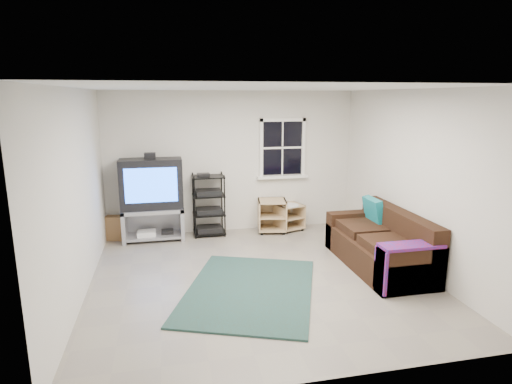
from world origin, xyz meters
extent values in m
plane|color=gray|center=(0.00, 0.00, 0.00)|extent=(4.60, 4.60, 0.00)
plane|color=white|center=(0.00, 0.00, 2.60)|extent=(4.60, 4.60, 0.00)
plane|color=beige|center=(0.00, 2.30, 1.30)|extent=(4.60, 0.00, 4.60)
plane|color=beige|center=(0.00, -2.30, 1.30)|extent=(4.60, 0.00, 4.60)
plane|color=beige|center=(-2.30, 0.00, 1.30)|extent=(0.00, 4.60, 4.60)
plane|color=beige|center=(2.30, 0.00, 1.30)|extent=(0.00, 4.60, 4.60)
cube|color=black|center=(0.95, 2.28, 1.55)|extent=(0.80, 0.01, 1.02)
cube|color=white|center=(0.95, 2.26, 2.07)|extent=(0.88, 0.06, 0.06)
cube|color=white|center=(0.95, 2.25, 1.00)|extent=(0.98, 0.14, 0.05)
cube|color=white|center=(0.54, 2.26, 1.55)|extent=(0.06, 0.06, 1.10)
cube|color=white|center=(1.36, 2.26, 1.55)|extent=(0.06, 0.06, 1.10)
cube|color=white|center=(0.95, 2.27, 1.55)|extent=(0.78, 0.04, 0.04)
cube|color=#97979E|center=(-1.47, 2.01, 0.55)|extent=(1.06, 0.53, 0.06)
cube|color=#97979E|center=(-1.97, 2.01, 0.29)|extent=(0.06, 0.53, 0.58)
cube|color=#97979E|center=(-0.97, 2.01, 0.29)|extent=(0.06, 0.53, 0.58)
cube|color=#97979E|center=(-1.47, 2.01, 0.07)|extent=(0.93, 0.49, 0.04)
cube|color=#97979E|center=(-1.47, 2.25, 0.29)|extent=(1.06, 0.04, 0.58)
cube|color=silver|center=(-1.60, 1.96, 0.14)|extent=(0.32, 0.25, 0.08)
cube|color=black|center=(-1.24, 2.01, 0.13)|extent=(0.21, 0.19, 0.06)
cube|color=black|center=(-1.47, 2.01, 1.02)|extent=(1.06, 0.44, 0.87)
cube|color=#1E5EFF|center=(-1.47, 1.78, 1.03)|extent=(0.87, 0.01, 0.59)
cube|color=black|center=(-1.47, 2.01, 1.50)|extent=(0.19, 0.14, 0.11)
cylinder|color=black|center=(-0.75, 1.89, 0.57)|extent=(0.02, 0.02, 1.14)
cylinder|color=black|center=(-0.22, 1.89, 0.57)|extent=(0.02, 0.02, 1.14)
cylinder|color=black|center=(-0.75, 2.26, 0.57)|extent=(0.02, 0.02, 1.14)
cylinder|color=black|center=(-0.22, 2.26, 0.57)|extent=(0.02, 0.02, 1.14)
cube|color=black|center=(-0.48, 2.07, 0.05)|extent=(0.57, 0.41, 0.02)
cube|color=black|center=(-0.48, 2.07, 0.11)|extent=(0.45, 0.33, 0.09)
cube|color=black|center=(-0.48, 2.07, 0.40)|extent=(0.57, 0.41, 0.02)
cube|color=black|center=(-0.48, 2.07, 0.45)|extent=(0.45, 0.33, 0.09)
cube|color=black|center=(-0.48, 2.07, 0.74)|extent=(0.57, 0.41, 0.02)
cube|color=black|center=(-0.48, 2.07, 0.80)|extent=(0.45, 0.33, 0.09)
cube|color=black|center=(-0.48, 2.07, 1.09)|extent=(0.57, 0.41, 0.02)
cube|color=tan|center=(0.70, 2.02, 0.59)|extent=(0.59, 0.59, 0.02)
cube|color=tan|center=(0.70, 2.02, 0.06)|extent=(0.59, 0.59, 0.02)
cube|color=tan|center=(0.45, 2.06, 0.33)|extent=(0.11, 0.51, 0.55)
cube|color=tan|center=(0.94, 1.98, 0.33)|extent=(0.11, 0.51, 0.55)
cube|color=tan|center=(0.74, 2.27, 0.33)|extent=(0.47, 0.10, 0.55)
cube|color=tan|center=(0.70, 2.02, 0.31)|extent=(0.54, 0.56, 0.02)
cylinder|color=black|center=(0.46, 1.85, 0.03)|extent=(0.05, 0.05, 0.05)
cylinder|color=black|center=(0.93, 2.19, 0.03)|extent=(0.05, 0.05, 0.05)
cube|color=tan|center=(1.05, 2.06, 0.49)|extent=(0.57, 0.57, 0.02)
cube|color=tan|center=(1.05, 2.06, 0.06)|extent=(0.57, 0.57, 0.02)
cube|color=tan|center=(0.84, 1.99, 0.27)|extent=(0.16, 0.43, 0.45)
cube|color=tan|center=(1.25, 2.12, 0.27)|extent=(0.16, 0.43, 0.45)
cube|color=tan|center=(0.98, 2.26, 0.27)|extent=(0.39, 0.15, 0.45)
cube|color=tan|center=(1.05, 2.06, 0.25)|extent=(0.52, 0.53, 0.02)
cylinder|color=black|center=(0.93, 1.83, 0.02)|extent=(0.05, 0.05, 0.05)
cylinder|color=black|center=(1.16, 2.28, 0.02)|extent=(0.05, 0.05, 0.05)
cylinder|color=silver|center=(1.03, 1.95, 0.51)|extent=(0.32, 0.32, 0.02)
cube|color=black|center=(1.82, 0.04, 0.21)|extent=(0.89, 1.98, 0.42)
cube|color=black|center=(2.15, 0.04, 0.63)|extent=(0.24, 1.98, 0.43)
cube|color=black|center=(1.82, 0.91, 0.31)|extent=(0.89, 0.24, 0.61)
cube|color=black|center=(1.82, -0.84, 0.31)|extent=(0.89, 0.24, 0.61)
cube|color=black|center=(1.74, -0.36, 0.48)|extent=(0.59, 0.71, 0.13)
cube|color=black|center=(1.74, 0.43, 0.48)|extent=(0.59, 0.71, 0.13)
cube|color=teal|center=(2.00, 0.58, 0.71)|extent=(0.20, 0.48, 0.41)
cube|color=#0E249C|center=(1.80, -0.84, 0.63)|extent=(0.82, 0.30, 0.04)
cube|color=#0E249C|center=(1.40, -0.84, 0.33)|extent=(0.04, 0.30, 0.57)
cube|color=black|center=(-0.21, -0.38, 0.01)|extent=(2.28, 2.63, 0.03)
cube|color=brown|center=(-2.15, 2.15, 0.22)|extent=(0.33, 0.25, 0.43)
camera|label=1|loc=(-1.22, -5.47, 2.49)|focal=30.00mm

